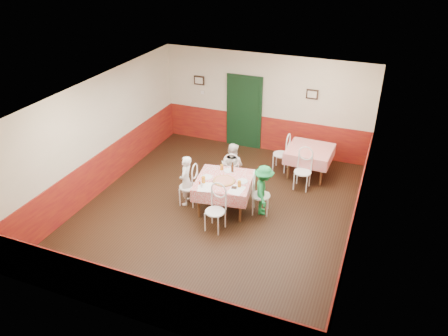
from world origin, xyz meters
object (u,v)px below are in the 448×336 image
at_px(diner_left, 186,181).
at_px(diner_far, 232,166).
at_px(chair_second_b, 303,172).
at_px(diner_right, 263,190).
at_px(glass_a, 203,180).
at_px(wallet, 234,188).
at_px(main_table, 224,194).
at_px(chair_near, 215,212).
at_px(chair_far, 232,173).
at_px(second_table, 309,162).
at_px(chair_left, 188,187).
at_px(glass_b, 239,184).
at_px(chair_second_a, 281,154).
at_px(pizza, 224,181).
at_px(glass_c, 222,167).
at_px(chair_right, 261,195).
at_px(beer_bottle, 232,168).

height_order(diner_left, diner_far, diner_far).
bearing_deg(chair_second_b, diner_right, -110.88).
relative_size(glass_a, wallet, 1.35).
height_order(main_table, diner_right, diner_right).
bearing_deg(diner_far, chair_near, 104.03).
bearing_deg(wallet, chair_near, -119.27).
bearing_deg(chair_far, diner_left, 35.97).
distance_m(second_table, diner_far, 2.14).
bearing_deg(second_table, chair_left, -133.74).
bearing_deg(glass_b, chair_second_a, 83.20).
relative_size(wallet, diner_left, 0.09).
xyz_separation_m(diner_left, diner_far, (0.75, 1.03, 0.00)).
height_order(chair_left, pizza, chair_left).
relative_size(main_table, diner_left, 1.00).
relative_size(pizza, wallet, 4.41).
height_order(chair_left, diner_far, diner_far).
height_order(pizza, diner_far, diner_far).
bearing_deg(glass_b, main_table, 157.69).
relative_size(second_table, glass_b, 7.93).
distance_m(diner_far, diner_right, 1.27).
bearing_deg(glass_c, diner_far, 81.33).
bearing_deg(glass_b, chair_far, 118.79).
bearing_deg(wallet, glass_b, 38.71).
height_order(main_table, wallet, wallet).
bearing_deg(glass_a, second_table, 54.66).
height_order(wallet, diner_far, diner_far).
bearing_deg(chair_right, main_table, 86.96).
relative_size(chair_far, glass_b, 6.37).
distance_m(glass_b, wallet, 0.14).
distance_m(second_table, wallet, 2.82).
bearing_deg(diner_far, second_table, -133.81).
bearing_deg(pizza, chair_right, 14.31).
distance_m(chair_right, glass_a, 1.34).
bearing_deg(chair_second_a, beer_bottle, -17.62).
xyz_separation_m(second_table, glass_b, (-1.04, -2.46, 0.46)).
relative_size(glass_b, diner_right, 0.12).
bearing_deg(chair_second_b, glass_a, -133.20).
xyz_separation_m(main_table, wallet, (0.34, -0.27, 0.40)).
relative_size(wallet, diner_far, 0.09).
xyz_separation_m(chair_right, beer_bottle, (-0.79, 0.26, 0.42)).
relative_size(glass_b, diner_far, 0.12).
height_order(main_table, chair_second_a, chair_second_a).
xyz_separation_m(glass_a, diner_right, (1.26, 0.44, -0.24)).
distance_m(chair_left, diner_right, 1.76).
relative_size(chair_second_b, diner_far, 0.73).
distance_m(glass_c, diner_left, 0.89).
relative_size(diner_left, diner_right, 1.02).
relative_size(pizza, glass_c, 3.68).
bearing_deg(main_table, chair_far, 98.79).
xyz_separation_m(glass_c, diner_far, (0.08, 0.49, -0.21)).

